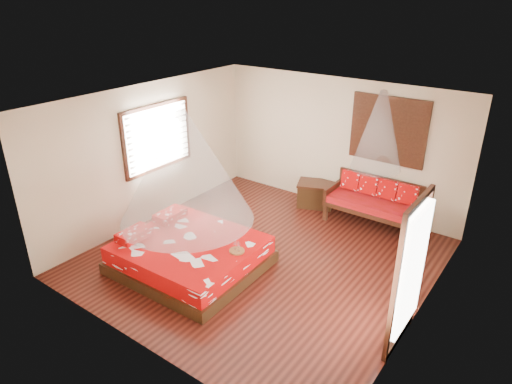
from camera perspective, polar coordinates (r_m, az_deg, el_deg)
room at (r=7.62m, az=0.82°, el=0.73°), size 5.54×5.54×2.84m
bed at (r=7.98m, az=-8.31°, el=-7.69°), size 2.34×2.12×0.65m
daybed at (r=9.47m, az=14.50°, el=-1.01°), size 1.80×0.80×0.95m
storage_chest at (r=10.13m, az=7.48°, el=-0.24°), size 0.94×0.82×0.54m
shutter_panel at (r=9.29m, az=16.19°, el=7.42°), size 1.52×0.06×1.32m
window_left at (r=9.37m, az=-12.18°, el=6.71°), size 0.10×1.74×1.34m
glazed_door at (r=6.27m, az=18.42°, el=-9.77°), size 0.08×1.02×2.16m
wine_tray at (r=7.48m, az=-2.42°, el=-7.11°), size 0.25×0.25×0.21m
mosquito_net_main at (r=7.26m, az=-8.93°, el=3.01°), size 2.18×2.18×1.80m
mosquito_net_daybed at (r=8.84m, az=15.17°, el=7.38°), size 0.95×0.95×1.50m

